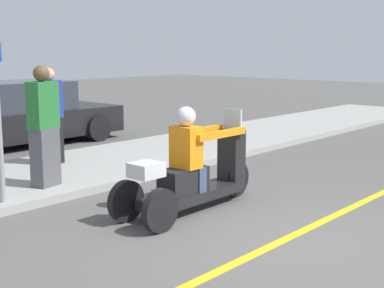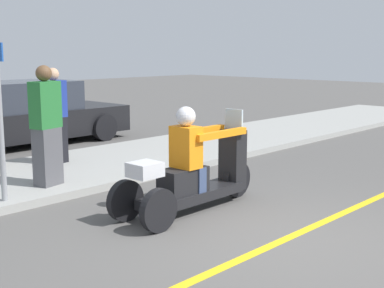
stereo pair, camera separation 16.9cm
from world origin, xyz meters
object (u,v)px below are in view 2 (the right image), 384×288
parked_car_lot_right (24,115)px  street_sign (0,113)px  spectator_near_curb (55,118)px  spectator_with_child (46,128)px  motorcycle_trike (193,174)px

parked_car_lot_right → street_sign: street_sign is taller
spectator_near_curb → spectator_with_child: (-0.98, -1.33, 0.04)m
spectator_near_curb → spectator_with_child: 1.65m
motorcycle_trike → street_sign: 2.69m
motorcycle_trike → parked_car_lot_right: bearing=80.1°
parked_car_lot_right → street_sign: size_ratio=2.10×
parked_car_lot_right → motorcycle_trike: bearing=-99.9°
spectator_near_curb → parked_car_lot_right: bearing=71.1°
motorcycle_trike → spectator_near_curb: bearing=87.5°
spectator_with_child → parked_car_lot_right: spectator_with_child is taller
motorcycle_trike → parked_car_lot_right: 6.45m
motorcycle_trike → parked_car_lot_right: (1.11, 6.35, 0.18)m
motorcycle_trike → spectator_with_child: size_ratio=1.32×
motorcycle_trike → spectator_near_curb: size_ratio=1.39×
spectator_near_curb → parked_car_lot_right: spectator_near_curb is taller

